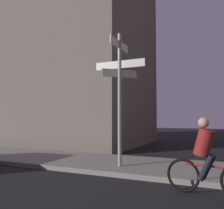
# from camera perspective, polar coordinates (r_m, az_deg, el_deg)

# --- Properties ---
(sidewalk_kerb) EXTENTS (40.00, 2.99, 0.14)m
(sidewalk_kerb) POSITION_cam_1_polar(r_m,az_deg,el_deg) (7.98, 13.89, -14.05)
(sidewalk_kerb) COLOR gray
(sidewalk_kerb) RESTS_ON ground_plane
(signpost) EXTENTS (1.64, 1.33, 4.10)m
(signpost) POSITION_cam_1_polar(r_m,az_deg,el_deg) (7.75, 1.75, 4.24)
(signpost) COLOR gray
(signpost) RESTS_ON sidewalk_kerb
(cyclist) EXTENTS (1.81, 0.38, 1.61)m
(cyclist) POSITION_cam_1_polar(r_m,az_deg,el_deg) (5.61, 20.80, -11.60)
(cyclist) COLOR black
(cyclist) RESTS_ON ground_plane
(building_left_block) EXTENTS (12.11, 7.37, 17.17)m
(building_left_block) POSITION_cam_1_polar(r_m,az_deg,el_deg) (18.54, -12.90, 19.10)
(building_left_block) COLOR #6B6056
(building_left_block) RESTS_ON ground_plane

